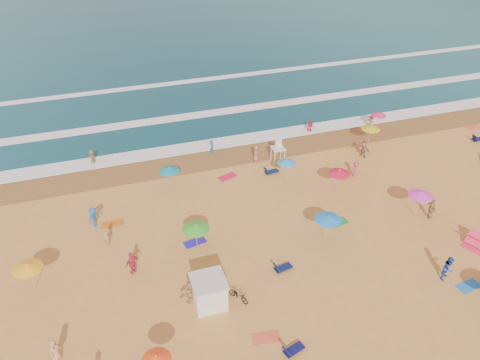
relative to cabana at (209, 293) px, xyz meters
name	(u,v)px	position (x,y,z in m)	size (l,w,h in m)	color
ground	(264,237)	(5.69, 5.02, -1.00)	(220.00, 220.00, 0.00)	gold
wet_sand	(221,157)	(5.69, 17.52, -0.99)	(220.00, 220.00, 0.00)	olive
surf_foam	(199,117)	(5.69, 26.34, -0.90)	(200.00, 18.70, 0.05)	white
cabana	(209,293)	(0.00, 0.00, 0.00)	(2.00, 2.00, 2.00)	white
cabana_roof	(208,281)	(0.00, 0.00, 1.06)	(2.20, 2.20, 0.12)	silver
bicycle	(238,295)	(1.90, -0.30, -0.56)	(0.58, 1.66, 0.87)	black
lifeguard_stand	(278,153)	(10.69, 14.95, 0.05)	(1.20, 1.20, 2.10)	white
beach_umbrellas	(292,214)	(7.68, 4.52, 1.18)	(64.11, 27.21, 0.70)	#D9305D
loungers	(341,255)	(10.36, 1.32, -0.83)	(51.47, 20.70, 0.34)	#101853
towels	(299,259)	(7.28, 2.05, -0.98)	(44.63, 25.12, 0.03)	red
beachgoers	(263,201)	(6.78, 8.43, -0.17)	(33.13, 25.25, 2.15)	tan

